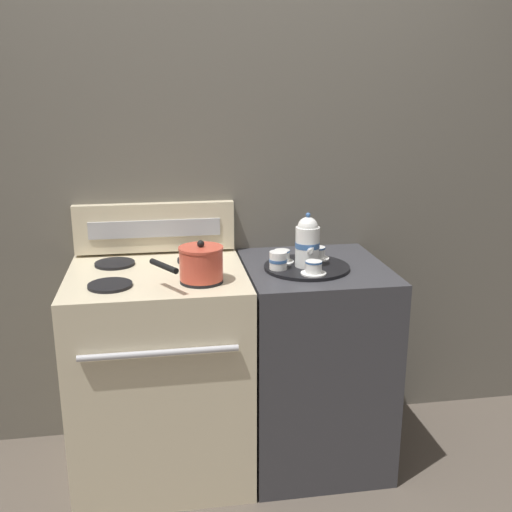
# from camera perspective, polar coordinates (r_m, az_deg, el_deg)

# --- Properties ---
(ground_plane) EXTENTS (6.00, 6.00, 0.00)m
(ground_plane) POSITION_cam_1_polar(r_m,az_deg,el_deg) (2.87, -2.29, -18.67)
(ground_plane) COLOR brown
(wall_back) EXTENTS (6.00, 0.05, 2.20)m
(wall_back) POSITION_cam_1_polar(r_m,az_deg,el_deg) (2.75, -3.43, 4.85)
(wall_back) COLOR #666056
(wall_back) RESTS_ON ground
(stove) EXTENTS (0.72, 0.67, 0.91)m
(stove) POSITION_cam_1_polar(r_m,az_deg,el_deg) (2.62, -9.02, -10.96)
(stove) COLOR beige
(stove) RESTS_ON ground
(control_panel) EXTENTS (0.71, 0.05, 0.22)m
(control_panel) POSITION_cam_1_polar(r_m,az_deg,el_deg) (2.71, -9.61, 2.70)
(control_panel) COLOR beige
(control_panel) RESTS_ON stove
(side_counter) EXTENTS (0.59, 0.64, 0.90)m
(side_counter) POSITION_cam_1_polar(r_m,az_deg,el_deg) (2.70, 5.44, -10.04)
(side_counter) COLOR #38383D
(side_counter) RESTS_ON ground
(saucepan) EXTENTS (0.28, 0.25, 0.15)m
(saucepan) POSITION_cam_1_polar(r_m,az_deg,el_deg) (2.30, -5.31, -0.67)
(saucepan) COLOR #D14C38
(saucepan) RESTS_ON stove
(serving_tray) EXTENTS (0.35, 0.35, 0.01)m
(serving_tray) POSITION_cam_1_polar(r_m,az_deg,el_deg) (2.49, 4.85, -1.07)
(serving_tray) COLOR black
(serving_tray) RESTS_ON side_counter
(teapot) EXTENTS (0.10, 0.16, 0.22)m
(teapot) POSITION_cam_1_polar(r_m,az_deg,el_deg) (2.45, 4.93, 1.35)
(teapot) COLOR white
(teapot) RESTS_ON serving_tray
(teacup_left) EXTENTS (0.10, 0.10, 0.05)m
(teacup_left) POSITION_cam_1_polar(r_m,az_deg,el_deg) (2.57, 5.87, 0.28)
(teacup_left) COLOR white
(teacup_left) RESTS_ON serving_tray
(teacup_right) EXTENTS (0.10, 0.10, 0.05)m
(teacup_right) POSITION_cam_1_polar(r_m,az_deg,el_deg) (2.37, 5.51, -1.11)
(teacup_right) COLOR white
(teacup_right) RESTS_ON serving_tray
(teacup_front) EXTENTS (0.10, 0.10, 0.05)m
(teacup_front) POSITION_cam_1_polar(r_m,az_deg,el_deg) (2.51, 2.49, -0.03)
(teacup_front) COLOR white
(teacup_front) RESTS_ON serving_tray
(creamer_jug) EXTENTS (0.07, 0.07, 0.07)m
(creamer_jug) POSITION_cam_1_polar(r_m,az_deg,el_deg) (2.42, 2.12, -0.42)
(creamer_jug) COLOR white
(creamer_jug) RESTS_ON serving_tray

